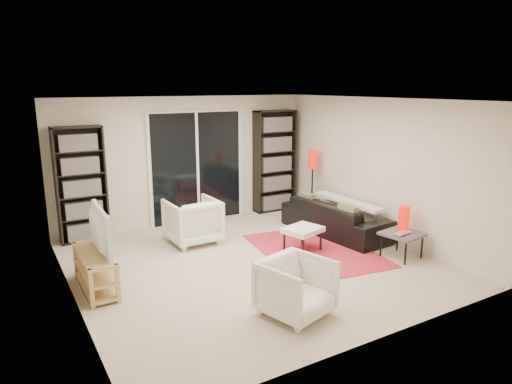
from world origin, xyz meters
TOP-DOWN VIEW (x-y plane):
  - floor at (0.00, 0.00)m, footprint 5.00×5.00m
  - wall_back at (0.00, 2.50)m, footprint 5.00×0.02m
  - wall_front at (0.00, -2.50)m, footprint 5.00×0.02m
  - wall_left at (-2.50, 0.00)m, footprint 0.02×5.00m
  - wall_right at (2.50, 0.00)m, footprint 0.02×5.00m
  - ceiling at (0.00, 0.00)m, footprint 5.00×5.00m
  - sliding_door at (0.20, 2.46)m, footprint 1.92×0.08m
  - bookshelf_left at (-1.95, 2.33)m, footprint 0.80×0.30m
  - bookshelf_right at (1.90, 2.33)m, footprint 0.90×0.30m
  - tv_stand at (-2.20, 0.25)m, footprint 0.37×1.14m
  - tv at (-2.18, 0.25)m, footprint 0.17×1.02m
  - rug at (1.14, -0.07)m, footprint 1.95×2.45m
  - sofa at (1.97, 0.44)m, footprint 1.00×2.13m
  - armchair_back at (-0.40, 1.30)m, footprint 0.82×0.84m
  - armchair_front at (-0.35, -1.63)m, footprint 0.89×0.90m
  - ottoman at (0.94, 0.01)m, footprint 0.68×0.61m
  - side_table at (2.09, -0.98)m, footprint 0.62×0.62m
  - laptop at (2.05, -1.08)m, footprint 0.37×0.27m
  - table_lamp at (2.23, -0.88)m, footprint 0.17×0.17m
  - floor_lamp at (2.26, 1.52)m, footprint 0.21×0.21m

SIDE VIEW (x-z plane):
  - floor at x=0.00m, z-range 0.00..0.00m
  - rug at x=1.14m, z-range 0.00..0.01m
  - tv_stand at x=-2.20m, z-range 0.01..0.51m
  - sofa at x=1.97m, z-range 0.00..0.60m
  - armchair_front at x=-0.35m, z-range 0.00..0.67m
  - ottoman at x=0.94m, z-range 0.15..0.55m
  - side_table at x=2.09m, z-range 0.16..0.56m
  - armchair_back at x=-0.40m, z-range 0.00..0.75m
  - laptop at x=2.05m, z-range 0.40..0.43m
  - table_lamp at x=2.23m, z-range 0.40..0.78m
  - tv at x=-2.18m, z-range 0.50..1.08m
  - bookshelf_left at x=-1.95m, z-range 0.00..1.95m
  - floor_lamp at x=2.26m, z-range 0.36..1.72m
  - sliding_door at x=0.20m, z-range -0.03..2.13m
  - bookshelf_right at x=1.90m, z-range 0.00..2.10m
  - wall_back at x=0.00m, z-range 0.00..2.40m
  - wall_front at x=0.00m, z-range 0.00..2.40m
  - wall_left at x=-2.50m, z-range 0.00..2.40m
  - wall_right at x=2.50m, z-range 0.00..2.40m
  - ceiling at x=0.00m, z-range 2.39..2.41m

